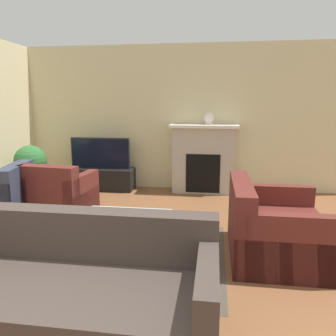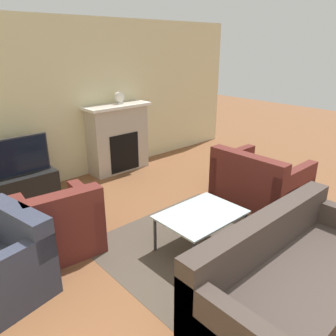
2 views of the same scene
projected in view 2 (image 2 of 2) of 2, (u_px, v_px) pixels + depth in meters
The scene contains 10 objects.
wall_back at pixel (60, 103), 5.40m from camera, with size 8.00×0.06×2.70m.
area_rug at pixel (196, 244), 3.96m from camera, with size 2.16×1.89×0.00m.
fireplace at pixel (118, 137), 6.07m from camera, with size 1.23×0.46×1.25m.
tv_stand at pixel (15, 189), 4.95m from camera, with size 1.25×0.43×0.41m.
tv at pixel (10, 158), 4.77m from camera, with size 1.14×0.06×0.59m.
couch_sectional at pixel (292, 280), 2.94m from camera, with size 2.13×0.93×0.82m.
couch_loveseat at pixel (259, 183), 4.99m from camera, with size 1.00×1.22×0.82m.
armchair_accent at pixel (60, 227), 3.75m from camera, with size 0.91×0.86×0.82m.
coffee_table at pixel (201, 217), 3.77m from camera, with size 0.96×0.69×0.45m.
mantel_clock at pixel (119, 98), 5.87m from camera, with size 0.18×0.07×0.21m.
Camera 2 is at (-2.31, -0.25, 2.28)m, focal length 35.00 mm.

